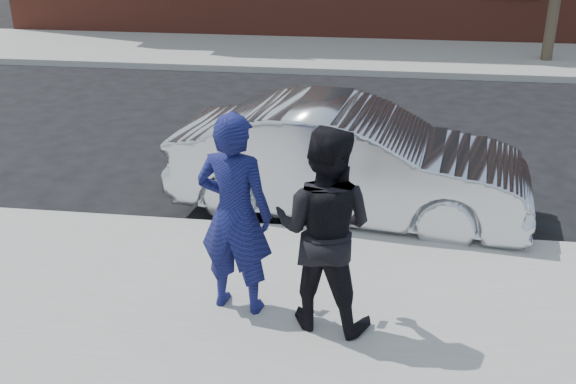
# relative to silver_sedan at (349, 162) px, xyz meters

# --- Properties ---
(ground) EXTENTS (100.00, 100.00, 0.00)m
(ground) POSITION_rel_silver_sedan_xyz_m (-0.24, -2.30, -0.73)
(ground) COLOR black
(ground) RESTS_ON ground
(near_sidewalk) EXTENTS (50.00, 3.50, 0.15)m
(near_sidewalk) POSITION_rel_silver_sedan_xyz_m (-0.24, -2.55, -0.65)
(near_sidewalk) COLOR gray
(near_sidewalk) RESTS_ON ground
(near_curb) EXTENTS (50.00, 0.10, 0.15)m
(near_curb) POSITION_rel_silver_sedan_xyz_m (-0.24, -0.75, -0.65)
(near_curb) COLOR #999691
(near_curb) RESTS_ON ground
(far_sidewalk) EXTENTS (50.00, 3.50, 0.15)m
(far_sidewalk) POSITION_rel_silver_sedan_xyz_m (-0.24, 8.95, -0.65)
(far_sidewalk) COLOR gray
(far_sidewalk) RESTS_ON ground
(far_curb) EXTENTS (50.00, 0.10, 0.15)m
(far_curb) POSITION_rel_silver_sedan_xyz_m (-0.24, 7.15, -0.65)
(far_curb) COLOR #999691
(far_curb) RESTS_ON ground
(silver_sedan) EXTENTS (4.59, 2.13, 1.46)m
(silver_sedan) POSITION_rel_silver_sedan_xyz_m (0.00, 0.00, 0.00)
(silver_sedan) COLOR #B7BABF
(silver_sedan) RESTS_ON ground
(man_hoodie) EXTENTS (0.78, 0.59, 1.95)m
(man_hoodie) POSITION_rel_silver_sedan_xyz_m (-0.93, -2.46, 0.40)
(man_hoodie) COLOR navy
(man_hoodie) RESTS_ON near_sidewalk
(man_peacoat) EXTENTS (1.06, 0.90, 1.91)m
(man_peacoat) POSITION_rel_silver_sedan_xyz_m (-0.10, -2.61, 0.38)
(man_peacoat) COLOR black
(man_peacoat) RESTS_ON near_sidewalk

